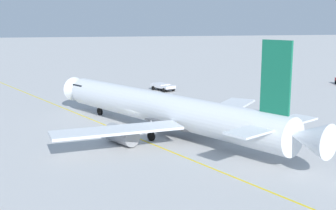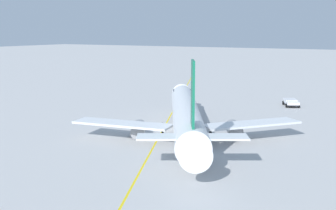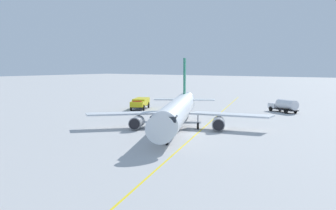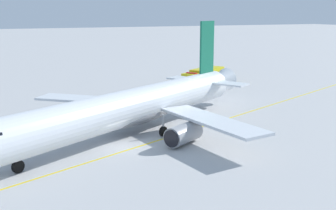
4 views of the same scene
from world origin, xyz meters
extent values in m
plane|color=#B2B2B2|center=(0.00, 0.00, 0.00)|extent=(600.00, 600.00, 0.00)
cylinder|color=silver|center=(3.53, -2.19, 3.05)|extent=(21.23, 33.39, 3.84)
cone|color=silver|center=(13.21, -19.24, 3.35)|extent=(4.81, 5.09, 3.26)
ellipsoid|color=slate|center=(4.42, -3.76, 2.00)|extent=(9.45, 13.05, 2.11)
cube|color=#146B4C|center=(11.40, -16.04, 8.41)|extent=(1.79, 2.90, 6.88)
cube|color=silver|center=(8.53, -17.68, 3.82)|extent=(5.69, 4.77, 0.20)
cube|color=silver|center=(14.27, -14.41, 3.82)|extent=(5.69, 4.77, 0.20)
cube|color=silver|center=(-2.70, -8.95, 2.38)|extent=(14.04, 5.55, 0.28)
cube|color=silver|center=(12.52, -0.30, 2.38)|extent=(11.41, 12.76, 0.28)
cylinder|color=gray|center=(-1.95, -6.13, 1.12)|extent=(3.79, 4.57, 2.02)
cylinder|color=black|center=(-2.99, -4.30, 1.12)|extent=(1.57, 0.98, 1.72)
cylinder|color=gray|center=(9.71, 0.50, 1.12)|extent=(3.79, 4.57, 2.02)
cylinder|color=black|center=(8.67, 2.33, 1.12)|extent=(1.57, 0.98, 1.72)
cylinder|color=#9EA0A5|center=(-3.27, 9.78, 1.46)|extent=(0.20, 0.20, 1.83)
cylinder|color=black|center=(-3.27, 9.78, 0.55)|extent=(0.80, 1.10, 1.10)
cylinder|color=#9EA0A5|center=(1.53, -5.40, 1.46)|extent=(0.20, 0.20, 1.83)
cylinder|color=black|center=(1.53, -5.40, 0.55)|extent=(0.80, 1.10, 1.10)
cylinder|color=#9EA0A5|center=(7.31, -2.12, 1.46)|extent=(0.20, 0.20, 1.83)
cylinder|color=black|center=(7.31, -2.12, 0.55)|extent=(0.80, 1.10, 1.10)
cube|color=#232326|center=(31.09, -26.40, 0.80)|extent=(7.37, 10.40, 0.20)
cube|color=yellow|center=(29.09, -22.86, 1.50)|extent=(3.76, 3.55, 1.20)
cube|color=black|center=(28.54, -21.90, 1.68)|extent=(2.20, 1.29, 0.67)
cube|color=yellow|center=(31.73, -27.53, 1.70)|extent=(6.48, 8.36, 1.60)
cube|color=red|center=(29.09, -22.86, 2.20)|extent=(2.10, 1.54, 0.16)
cylinder|color=black|center=(27.98, -23.92, 0.70)|extent=(0.93, 1.36, 1.40)
cylinder|color=black|center=(30.56, -22.46, 0.70)|extent=(0.93, 1.36, 1.40)
cylinder|color=black|center=(31.46, -30.06, 0.70)|extent=(0.93, 1.36, 1.40)
cylinder|color=black|center=(34.03, -28.60, 0.70)|extent=(0.93, 1.36, 1.40)
cube|color=yellow|center=(-1.39, -0.27, 0.00)|extent=(65.74, 152.31, 0.01)
camera|label=1|loc=(-7.18, -53.65, 13.73)|focal=47.32mm
camera|label=2|loc=(31.06, -55.75, 14.85)|focal=46.45mm
camera|label=3|loc=(-40.38, 60.46, 10.88)|focal=51.03mm
camera|label=4|loc=(-38.88, 11.97, 13.18)|focal=45.69mm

